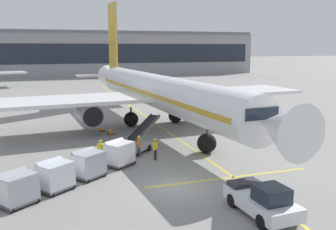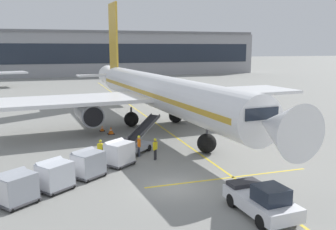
{
  "view_description": "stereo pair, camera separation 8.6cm",
  "coord_description": "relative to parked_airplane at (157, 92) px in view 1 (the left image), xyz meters",
  "views": [
    {
      "loc": [
        -7.23,
        -20.64,
        8.72
      ],
      "look_at": [
        1.94,
        7.34,
        3.26
      ],
      "focal_mm": 39.0,
      "sensor_mm": 36.0,
      "label": 1
    },
    {
      "loc": [
        -7.15,
        -20.67,
        8.72
      ],
      "look_at": [
        1.94,
        7.34,
        3.26
      ],
      "focal_mm": 39.0,
      "sensor_mm": 36.0,
      "label": 2
    }
  ],
  "objects": [
    {
      "name": "parked_airplane",
      "position": [
        0.0,
        0.0,
        0.0
      ],
      "size": [
        35.72,
        45.11,
        15.38
      ],
      "color": "white",
      "rests_on": "ground"
    },
    {
      "name": "baggage_cart_third",
      "position": [
        -11.29,
        -16.09,
        -2.88
      ],
      "size": [
        2.67,
        2.48,
        1.91
      ],
      "color": "#515156",
      "rests_on": "ground"
    },
    {
      "name": "baggage_cart_lead",
      "position": [
        -6.63,
        -12.54,
        -2.88
      ],
      "size": [
        2.67,
        2.48,
        1.91
      ],
      "color": "#515156",
      "rests_on": "ground"
    },
    {
      "name": "ground_crew_by_loader",
      "position": [
        -7.8,
        -11.15,
        -2.88
      ],
      "size": [
        0.48,
        0.42,
        1.74
      ],
      "color": "#514C42",
      "rests_on": "ground"
    },
    {
      "name": "terminal_building",
      "position": [
        -16.9,
        82.95,
        2.99
      ],
      "size": [
        146.07,
        17.04,
        13.85
      ],
      "color": "#939399",
      "rests_on": "ground"
    },
    {
      "name": "baggage_cart_fourth",
      "position": [
        -13.36,
        -17.6,
        -2.88
      ],
      "size": [
        2.67,
        2.48,
        1.91
      ],
      "color": "#515156",
      "rests_on": "ground"
    },
    {
      "name": "ground_crew_by_carts",
      "position": [
        -3.66,
        -12.01,
        -2.88
      ],
      "size": [
        0.43,
        0.46,
        1.74
      ],
      "color": "black",
      "rests_on": "ground"
    },
    {
      "name": "safety_cone_engine_keepout",
      "position": [
        -6.26,
        -0.7,
        -3.58
      ],
      "size": [
        0.53,
        0.53,
        0.61
      ],
      "color": "black",
      "rests_on": "ground"
    },
    {
      "name": "belt_loader",
      "position": [
        -4.69,
        -9.54,
        -3.04
      ],
      "size": [
        4.79,
        4.6,
        2.8
      ],
      "color": "#A3A8B2",
      "rests_on": "ground"
    },
    {
      "name": "ground_plane",
      "position": [
        -4.08,
        -17.93,
        -3.88
      ],
      "size": [
        600.0,
        600.0,
        0.0
      ],
      "primitive_type": "plane",
      "color": "gray"
    },
    {
      "name": "baggage_cart_second",
      "position": [
        -9.09,
        -14.42,
        -2.88
      ],
      "size": [
        2.67,
        2.48,
        1.91
      ],
      "color": "#515156",
      "rests_on": "ground"
    },
    {
      "name": "apron_guidance_line_lead_in",
      "position": [
        0.3,
        -0.83,
        -3.88
      ],
      "size": [
        0.2,
        110.0,
        0.01
      ],
      "color": "yellow",
      "rests_on": "ground"
    },
    {
      "name": "apron_guidance_line_stop_bar",
      "position": [
        0.07,
        -17.45,
        -3.88
      ],
      "size": [
        12.0,
        0.2,
        0.01
      ],
      "color": "yellow",
      "rests_on": "ground"
    },
    {
      "name": "safety_cone_wingtip",
      "position": [
        -5.58,
        -2.3,
        -3.5
      ],
      "size": [
        0.69,
        0.69,
        0.78
      ],
      "color": "black",
      "rests_on": "ground"
    },
    {
      "name": "pushback_tug",
      "position": [
        -0.98,
        -23.02,
        -3.05
      ],
      "size": [
        2.37,
        4.52,
        1.83
      ],
      "color": "silver",
      "rests_on": "ground"
    },
    {
      "name": "ground_crew_marshaller",
      "position": [
        -4.66,
        -10.72,
        -2.88
      ],
      "size": [
        0.3,
        0.57,
        1.74
      ],
      "color": "#333847",
      "rests_on": "ground"
    }
  ]
}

